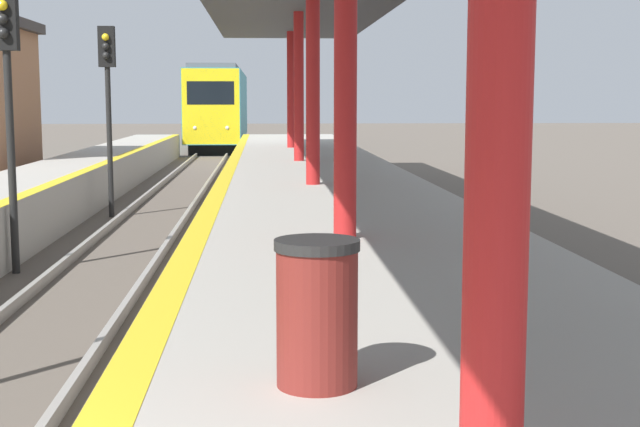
{
  "coord_description": "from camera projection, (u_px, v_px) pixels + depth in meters",
  "views": [
    {
      "loc": [
        2.46,
        -2.49,
        2.65
      ],
      "look_at": [
        3.9,
        20.22,
        -0.25
      ],
      "focal_mm": 50.0,
      "sensor_mm": 36.0,
      "label": 1
    }
  ],
  "objects": [
    {
      "name": "train",
      "position": [
        220.0,
        108.0,
        50.41
      ],
      "size": [
        2.76,
        17.74,
        4.41
      ],
      "color": "black",
      "rests_on": "ground"
    },
    {
      "name": "signal_far",
      "position": [
        108.0,
        84.0,
        19.96
      ],
      "size": [
        0.36,
        0.31,
        4.29
      ],
      "color": "black",
      "rests_on": "ground"
    },
    {
      "name": "trash_bin",
      "position": [
        317.0,
        312.0,
        5.0
      ],
      "size": [
        0.48,
        0.48,
        0.84
      ],
      "color": "maroon",
      "rests_on": "platform_right"
    },
    {
      "name": "signal_mid",
      "position": [
        7.0,
        76.0,
        13.36
      ],
      "size": [
        0.36,
        0.31,
        4.29
      ],
      "color": "black",
      "rests_on": "ground"
    }
  ]
}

